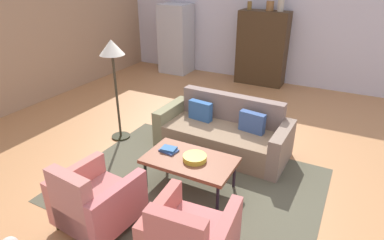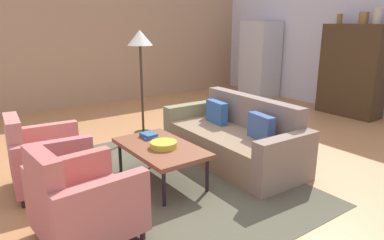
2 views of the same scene
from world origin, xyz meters
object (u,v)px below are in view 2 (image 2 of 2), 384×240
object	(u,v)px
couch	(236,140)
vase_tall	(340,19)
armchair_left	(44,160)
armchair_right	(79,204)
fruit_bowl	(164,145)
vase_round	(364,18)
refrigerator	(260,59)
floor_lamp	(140,48)
vase_small	(377,16)
book_stack	(149,136)
coffee_table	(161,149)
cabinet	(352,71)

from	to	relation	value
couch	vase_tall	world-z (taller)	vase_tall
armchair_left	armchair_right	distance (m)	1.21
fruit_bowl	vase_round	bearing A→B (deg)	95.48
refrigerator	floor_lamp	distance (m)	4.12
armchair_left	vase_small	size ratio (longest dim) A/B	3.04
armchair_left	book_stack	bearing A→B (deg)	83.03
vase_round	armchair_left	bearing A→B (deg)	-92.19
coffee_table	armchair_left	size ratio (longest dim) A/B	1.36
coffee_table	armchair_right	size ratio (longest dim) A/B	1.36
couch	fruit_bowl	xyz separation A→B (m)	(0.07, -1.19, 0.20)
vase_small	armchair_right	bearing A→B (deg)	-82.88
coffee_table	fruit_bowl	xyz separation A→B (m)	(0.07, 0.00, 0.07)
couch	coffee_table	distance (m)	1.19
armchair_right	fruit_bowl	world-z (taller)	armchair_right
couch	floor_lamp	bearing A→B (deg)	17.09
fruit_bowl	vase_tall	distance (m)	5.02
fruit_bowl	book_stack	xyz separation A→B (m)	(-0.42, 0.04, -0.01)
armchair_right	refrigerator	bearing A→B (deg)	116.63
vase_round	refrigerator	size ratio (longest dim) A/B	0.12
book_stack	refrigerator	size ratio (longest dim) A/B	0.14
armchair_right	vase_tall	distance (m)	6.27
refrigerator	floor_lamp	world-z (taller)	refrigerator
cabinet	book_stack	bearing A→B (deg)	-88.36
book_stack	floor_lamp	xyz separation A→B (m)	(-1.42, 0.66, 0.97)
couch	cabinet	distance (m)	3.63
coffee_table	cabinet	distance (m)	4.78
book_stack	refrigerator	distance (m)	5.27
book_stack	vase_round	distance (m)	4.91
book_stack	vase_tall	bearing A→B (deg)	96.50
couch	refrigerator	world-z (taller)	refrigerator
coffee_table	floor_lamp	xyz separation A→B (m)	(-1.76, 0.70, 1.03)
book_stack	refrigerator	bearing A→B (deg)	119.03
vase_small	floor_lamp	size ratio (longest dim) A/B	0.17
fruit_bowl	refrigerator	bearing A→B (deg)	122.66
armchair_right	vase_round	size ratio (longest dim) A/B	4.00
vase_tall	vase_small	size ratio (longest dim) A/B	0.66
fruit_bowl	vase_tall	xyz separation A→B (m)	(-0.95, 4.73, 1.41)
cabinet	vase_tall	world-z (taller)	vase_tall
fruit_bowl	vase_round	size ratio (longest dim) A/B	1.42
armchair_right	floor_lamp	world-z (taller)	floor_lamp
book_stack	coffee_table	bearing A→B (deg)	-5.90
coffee_table	vase_tall	world-z (taller)	vase_tall
couch	vase_small	distance (m)	3.91
coffee_table	floor_lamp	size ratio (longest dim) A/B	0.70
armchair_left	vase_small	bearing A→B (deg)	90.62
armchair_right	vase_tall	bearing A→B (deg)	99.65
armchair_left	coffee_table	bearing A→B (deg)	67.77
coffee_table	cabinet	xyz separation A→B (m)	(-0.48, 4.73, 0.49)
armchair_left	vase_tall	xyz separation A→B (m)	(-0.27, 5.89, 1.55)
book_stack	couch	bearing A→B (deg)	73.14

